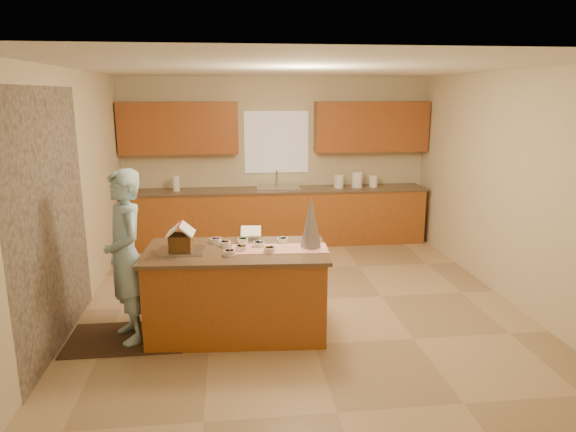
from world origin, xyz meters
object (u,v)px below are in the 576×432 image
object	(u,v)px
island_base	(237,293)
gingerbread_house	(181,240)
tinsel_tree	(311,222)
boy	(126,257)

from	to	relation	value
island_base	gingerbread_house	bearing A→B (deg)	-174.81
tinsel_tree	gingerbread_house	distance (m)	1.31
island_base	gingerbread_house	world-z (taller)	gingerbread_house
island_base	gingerbread_house	size ratio (longest dim) A/B	6.07
tinsel_tree	boy	size ratio (longest dim) A/B	0.31
island_base	boy	xyz separation A→B (m)	(-1.07, -0.03, 0.44)
tinsel_tree	boy	bearing A→B (deg)	-179.03
island_base	tinsel_tree	distance (m)	1.06
gingerbread_house	island_base	bearing A→B (deg)	1.60
boy	gingerbread_house	xyz separation A→B (m)	(0.54, 0.02, 0.15)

